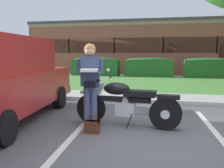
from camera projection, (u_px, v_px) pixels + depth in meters
name	position (u px, v px, depth m)	size (l,w,h in m)	color
ground_plane	(142.00, 138.00, 4.55)	(140.00, 140.00, 0.00)	#565659
curb_strip	(153.00, 101.00, 7.69)	(60.00, 0.20, 0.12)	#B7B2A8
concrete_walk	(155.00, 97.00, 8.52)	(60.00, 1.50, 0.08)	#B7B2A8
grass_lawn	(160.00, 83.00, 12.52)	(60.00, 6.77, 0.06)	#518E3D
stall_stripe_0	(79.00, 130.00, 5.02)	(0.12, 4.40, 0.01)	silver
stall_stripe_1	(222.00, 140.00, 4.44)	(0.12, 4.40, 0.01)	silver
motorcycle	(131.00, 103.00, 5.24)	(2.24, 0.82, 1.18)	black
rider_person	(90.00, 78.00, 5.12)	(0.54, 0.64, 1.70)	black
handbag	(92.00, 126.00, 4.82)	(0.28, 0.13, 0.36)	#562D19
hedge_left	(96.00, 66.00, 16.78)	(3.11, 0.90, 1.24)	#286028
hedge_center_left	(149.00, 67.00, 16.01)	(3.01, 0.90, 1.24)	#286028
hedge_center_right	(208.00, 68.00, 15.24)	(2.79, 0.90, 1.24)	#286028
brick_building	(165.00, 48.00, 22.08)	(21.27, 8.49, 3.99)	#93513D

